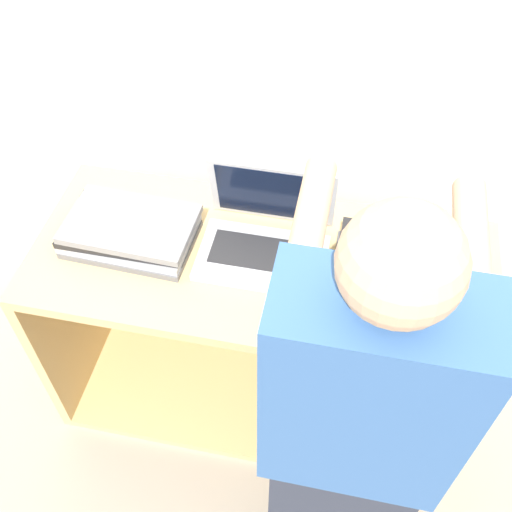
{
  "coord_description": "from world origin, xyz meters",
  "views": [
    {
      "loc": [
        0.22,
        -0.84,
        2.13
      ],
      "look_at": [
        0.0,
        0.21,
        0.89
      ],
      "focal_mm": 42.0,
      "sensor_mm": 36.0,
      "label": 1
    }
  ],
  "objects": [
    {
      "name": "ground_plane",
      "position": [
        0.0,
        0.0,
        0.0
      ],
      "size": [
        12.0,
        12.0,
        0.0
      ],
      "primitive_type": "plane",
      "color": "#9E9384"
    },
    {
      "name": "wall_back",
      "position": [
        0.0,
        0.71,
        1.2
      ],
      "size": [
        8.0,
        0.05,
        2.4
      ],
      "color": "silver",
      "rests_on": "ground_plane"
    },
    {
      "name": "cart",
      "position": [
        0.0,
        0.38,
        0.39
      ],
      "size": [
        1.4,
        0.6,
        0.77
      ],
      "color": "tan",
      "rests_on": "ground_plane"
    },
    {
      "name": "laptop_open",
      "position": [
        0.0,
        0.35,
        0.83
      ],
      "size": [
        0.38,
        0.29,
        0.25
      ],
      "color": "#B7B7BC",
      "rests_on": "cart"
    },
    {
      "name": "laptop_stack_left",
      "position": [
        -0.4,
        0.3,
        0.82
      ],
      "size": [
        0.39,
        0.26,
        0.09
      ],
      "color": "slate",
      "rests_on": "cart"
    },
    {
      "name": "laptop_stack_right",
      "position": [
        0.41,
        0.3,
        0.83
      ],
      "size": [
        0.4,
        0.26,
        0.11
      ],
      "color": "slate",
      "rests_on": "cart"
    },
    {
      "name": "person",
      "position": [
        0.31,
        -0.22,
        0.77
      ],
      "size": [
        0.4,
        0.52,
        1.54
      ],
      "color": "#2D3342",
      "rests_on": "ground_plane"
    }
  ]
}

